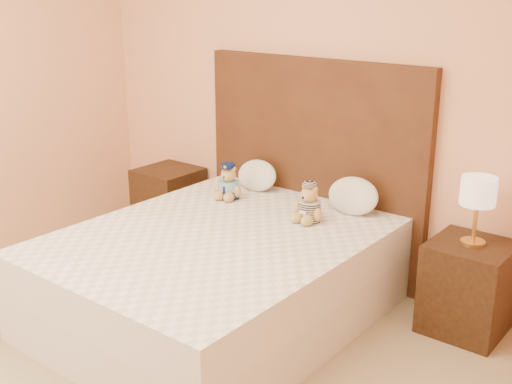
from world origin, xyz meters
TOP-DOWN VIEW (x-y plane):
  - room_walls at (0.00, 0.46)m, footprint 4.04×4.52m
  - bed at (0.00, 1.20)m, footprint 1.60×2.00m
  - headboard at (0.00, 2.21)m, footprint 1.75×0.08m
  - nightstand_left at (-1.25, 2.00)m, footprint 0.45×0.45m
  - nightstand_right at (1.25, 2.00)m, footprint 0.45×0.45m
  - lamp at (1.25, 2.00)m, footprint 0.20×0.20m
  - teddy_police at (-0.39, 1.75)m, footprint 0.25×0.25m
  - teddy_prisoner at (0.30, 1.72)m, footprint 0.23×0.22m
  - pillow_left at (-0.36, 2.03)m, footprint 0.33×0.21m
  - pillow_right at (0.44, 2.03)m, footprint 0.36×0.23m

SIDE VIEW (x-z plane):
  - nightstand_left at x=-1.25m, z-range 0.00..0.55m
  - nightstand_right at x=1.25m, z-range 0.00..0.55m
  - bed at x=0.00m, z-range 0.00..0.55m
  - pillow_left at x=-0.36m, z-range 0.55..0.78m
  - teddy_prisoner at x=0.30m, z-range 0.55..0.79m
  - teddy_police at x=-0.39m, z-range 0.55..0.80m
  - pillow_right at x=0.44m, z-range 0.55..0.80m
  - headboard at x=0.00m, z-range 0.00..1.50m
  - lamp at x=1.25m, z-range 0.65..1.05m
  - room_walls at x=0.00m, z-range 0.45..3.17m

